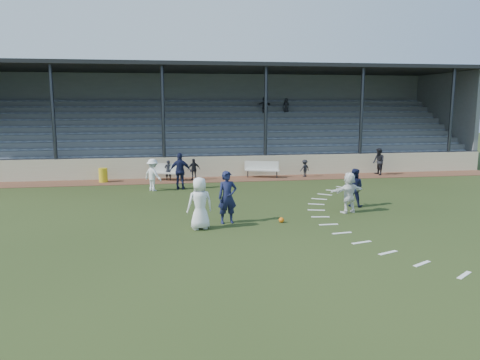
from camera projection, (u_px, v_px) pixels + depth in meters
name	position (u px, v px, depth m)	size (l,w,h in m)	color
ground	(251.00, 228.00, 16.46)	(90.00, 90.00, 0.00)	#283616
cinder_track	(218.00, 179.00, 26.69)	(34.00, 2.00, 0.02)	brown
retaining_wall	(216.00, 167.00, 27.61)	(34.00, 0.18, 1.20)	beige
bench_left	(166.00, 170.00, 26.26)	(2.01, 1.14, 0.95)	beige
bench_right	(262.00, 168.00, 27.25)	(2.03, 1.04, 0.95)	beige
trash_bin	(103.00, 175.00, 25.70)	(0.48, 0.48, 0.77)	yellow
football	(281.00, 220.00, 17.17)	(0.20, 0.20, 0.20)	orange
player_white_lead	(200.00, 203.00, 16.18)	(0.90, 0.58, 1.83)	white
player_navy_lead	(227.00, 197.00, 16.97)	(0.70, 0.46, 1.93)	#161A3D
player_navy_mid	(354.00, 187.00, 19.74)	(0.79, 0.61, 1.62)	#161A3D
player_white_wing	(153.00, 175.00, 23.24)	(1.03, 0.59, 1.60)	white
player_navy_wing	(180.00, 171.00, 23.61)	(1.08, 0.45, 1.84)	#161A3D
player_white_back	(349.00, 192.00, 18.62)	(1.52, 0.48, 1.64)	white
official	(379.00, 162.00, 28.18)	(0.79, 0.61, 1.62)	black
sub_left_near	(168.00, 170.00, 26.30)	(0.41, 0.27, 1.12)	black
sub_left_far	(194.00, 169.00, 26.37)	(0.71, 0.30, 1.21)	black
sub_right	(305.00, 168.00, 27.49)	(0.66, 0.38, 1.02)	black
grandstand	(208.00, 134.00, 31.93)	(34.60, 9.00, 6.61)	slate
penalty_arc	(362.00, 223.00, 17.10)	(3.89, 14.63, 0.01)	white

